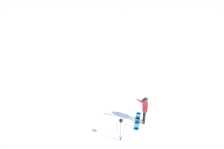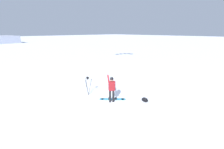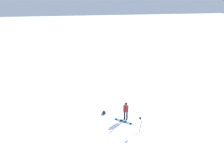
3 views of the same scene
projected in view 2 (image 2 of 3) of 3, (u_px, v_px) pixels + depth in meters
The scene contains 5 objects.
ground_plane at pixel (106, 101), 9.71m from camera, with size 300.00×300.00×0.00m, color white.
snowboarder at pixel (112, 87), 9.28m from camera, with size 0.48×0.78×1.77m.
snowboard at pixel (113, 99), 9.93m from camera, with size 1.39×1.37×0.10m.
gear_bag_large at pixel (145, 100), 9.59m from camera, with size 0.35×0.51×0.24m.
camera_tripod at pixel (88, 82), 10.37m from camera, with size 0.54×0.45×1.39m.
Camera 2 is at (-5.77, -6.62, 4.54)m, focal length 22.98 mm.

